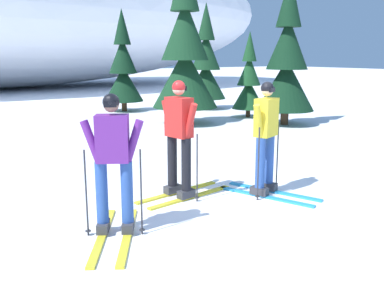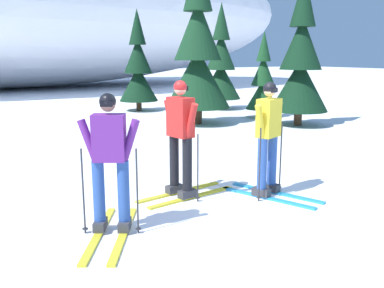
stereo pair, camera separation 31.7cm
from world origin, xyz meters
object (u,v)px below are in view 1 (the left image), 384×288
at_px(pine_tree_far_right, 206,65).
at_px(pine_tree_center_left, 123,69).
at_px(skier_red_jacket, 179,137).
at_px(pine_tree_center, 185,53).
at_px(skier_purple_jacket, 113,163).
at_px(pine_tree_center_right, 287,63).
at_px(skier_yellow_jacket, 266,136).
at_px(pine_tree_right, 249,82).

bearing_deg(pine_tree_far_right, pine_tree_center_left, 160.30).
bearing_deg(skier_red_jacket, pine_tree_center, 57.48).
relative_size(skier_red_jacket, pine_tree_center, 0.34).
xyz_separation_m(skier_purple_jacket, skier_red_jacket, (1.43, 0.80, 0.06)).
bearing_deg(pine_tree_center_left, pine_tree_center_right, -63.52).
relative_size(skier_yellow_jacket, pine_tree_center_right, 0.39).
relative_size(skier_red_jacket, pine_tree_right, 0.60).
xyz_separation_m(skier_purple_jacket, pine_tree_far_right, (8.29, 10.04, 0.88)).
distance_m(pine_tree_center_left, pine_tree_far_right, 3.39).
relative_size(skier_purple_jacket, pine_tree_right, 0.58).
height_order(pine_tree_center, pine_tree_far_right, pine_tree_center).
relative_size(pine_tree_right, pine_tree_far_right, 0.71).
xyz_separation_m(skier_yellow_jacket, skier_red_jacket, (-1.23, 0.62, 0.02)).
height_order(skier_red_jacket, pine_tree_center, pine_tree_center).
height_order(skier_purple_jacket, pine_tree_center_right, pine_tree_center_right).
distance_m(skier_purple_jacket, skier_red_jacket, 1.64).
distance_m(pine_tree_center_right, pine_tree_far_right, 4.84).
xyz_separation_m(pine_tree_center, pine_tree_right, (2.76, 0.10, -1.00)).
relative_size(pine_tree_center_left, pine_tree_center, 0.73).
height_order(skier_yellow_jacket, skier_red_jacket, skier_red_jacket).
relative_size(pine_tree_center_left, pine_tree_center_right, 0.85).
bearing_deg(pine_tree_center, pine_tree_right, 2.01).
bearing_deg(pine_tree_far_right, pine_tree_center_right, -92.54).
bearing_deg(pine_tree_center_left, pine_tree_center, -85.18).
xyz_separation_m(skier_yellow_jacket, pine_tree_far_right, (5.63, 9.87, 0.85)).
distance_m(pine_tree_center, pine_tree_far_right, 4.13).
bearing_deg(pine_tree_center_left, skier_red_jacket, -109.45).
relative_size(skier_yellow_jacket, pine_tree_center_left, 0.45).
bearing_deg(skier_purple_jacket, pine_tree_right, 41.22).
distance_m(skier_yellow_jacket, skier_purple_jacket, 2.67).
bearing_deg(skier_yellow_jacket, pine_tree_center_left, 77.54).
bearing_deg(pine_tree_center_right, pine_tree_far_right, 87.46).
relative_size(pine_tree_center_left, pine_tree_right, 1.31).
distance_m(skier_purple_jacket, pine_tree_center_left, 12.32).
relative_size(skier_yellow_jacket, skier_purple_jacket, 1.02).
bearing_deg(pine_tree_right, skier_red_jacket, -136.66).
distance_m(pine_tree_center, pine_tree_right, 2.94).
xyz_separation_m(skier_red_jacket, pine_tree_far_right, (6.86, 9.25, 0.82)).
bearing_deg(pine_tree_center_right, skier_yellow_jacket, -137.07).
bearing_deg(pine_tree_far_right, skier_purple_jacket, -129.54).
xyz_separation_m(skier_yellow_jacket, skier_purple_jacket, (-2.67, -0.18, -0.03)).
distance_m(skier_purple_jacket, pine_tree_center_right, 9.67).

